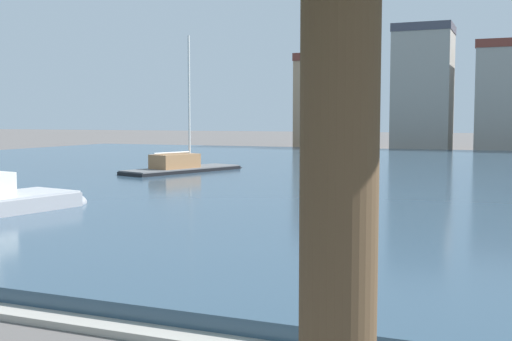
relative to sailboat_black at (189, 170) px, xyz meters
The scene contains 4 objects.
harbor_water 13.62m from the sailboat_black, 16.73° to the left, with size 81.07×53.21×0.38m, color #334C60.
sailboat_black is the anchor object (origin of this frame).
townhouse_corner_house 36.36m from the sailboat_black, 93.68° to the left, with size 5.64×8.13×9.98m.
townhouse_narrow_midrow 36.44m from the sailboat_black, 77.77° to the left, with size 5.70×5.51×12.51m.
Camera 1 is at (3.73, -0.93, 3.29)m, focal length 44.97 mm.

